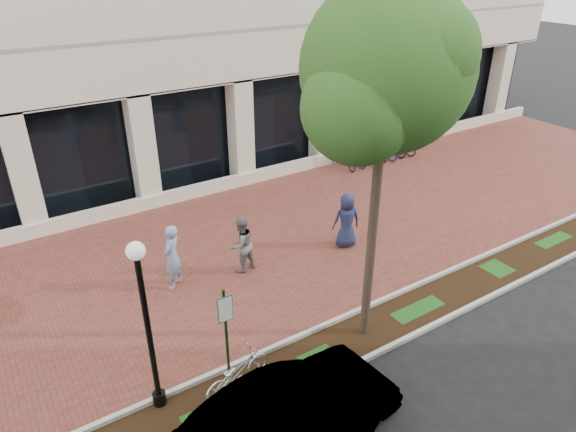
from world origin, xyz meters
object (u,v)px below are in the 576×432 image
pedestrian_mid (241,244)px  bollard (332,157)px  sedan_near_curb (288,420)px  parking_sign (226,327)px  locked_bicycle (237,372)px  pedestrian_right (346,220)px  bike_rack_cluster (374,150)px  lamppost (147,319)px  street_tree (387,78)px  pedestrian_left (172,257)px

pedestrian_mid → bollard: 8.76m
pedestrian_mid → sedan_near_curb: 6.39m
parking_sign → bollard: bearing=45.6°
locked_bicycle → pedestrian_right: size_ratio=0.95×
pedestrian_mid → bike_rack_cluster: size_ratio=0.43×
sedan_near_curb → bollard: bearing=-45.9°
lamppost → street_tree: street_tree is taller
pedestrian_right → bollard: bearing=-104.9°
pedestrian_left → pedestrian_mid: (2.01, -0.32, -0.08)m
pedestrian_right → pedestrian_left: bearing=9.7°
parking_sign → locked_bicycle: bearing=-56.7°
street_tree → pedestrian_left: (-3.33, 4.44, -5.39)m
pedestrian_right → lamppost: bearing=40.8°
locked_bicycle → pedestrian_right: pedestrian_right is taller
locked_bicycle → pedestrian_mid: pedestrian_mid is taller
street_tree → bollard: street_tree is taller
parking_sign → pedestrian_mid: (2.41, 3.92, -0.74)m
bike_rack_cluster → sedan_near_curb: sedan_near_curb is taller
street_tree → bike_rack_cluster: street_tree is taller
pedestrian_left → bollard: (9.18, 4.70, -0.47)m
lamppost → bollard: bearing=37.8°
lamppost → bike_rack_cluster: lamppost is taller
sedan_near_curb → pedestrian_left: bearing=-7.3°
locked_bicycle → pedestrian_left: pedestrian_left is taller
lamppost → bike_rack_cluster: (13.25, 8.32, -1.80)m
street_tree → sedan_near_curb: bearing=-151.9°
pedestrian_mid → sedan_near_curb: pedestrian_mid is taller
pedestrian_right → locked_bicycle: bearing=49.9°
pedestrian_right → bike_rack_cluster: size_ratio=0.44×
sedan_near_curb → locked_bicycle: bearing=-2.4°
pedestrian_left → bike_rack_cluster: size_ratio=0.47×
bollard → bike_rack_cluster: bearing=-7.4°
bollard → pedestrian_mid: bearing=-145.0°
lamppost → pedestrian_mid: size_ratio=2.25×
locked_bicycle → parking_sign: bearing=18.2°
pedestrian_mid → bike_rack_cluster: bearing=-165.9°
bollard → pedestrian_right: bearing=-123.3°
lamppost → bike_rack_cluster: 15.75m
lamppost → pedestrian_right: (7.44, 3.06, -1.36)m
street_tree → pedestrian_mid: size_ratio=4.66×
street_tree → parking_sign: bearing=176.9°
pedestrian_left → pedestrian_mid: bearing=129.6°
street_tree → bollard: 12.33m
lamppost → locked_bicycle: lamppost is taller
parking_sign → lamppost: lamppost is taller
pedestrian_mid → pedestrian_right: 3.56m
locked_bicycle → lamppost: bearing=59.9°
parking_sign → pedestrian_mid: 4.66m
pedestrian_right → sedan_near_curb: 7.92m
parking_sign → pedestrian_right: bearing=32.4°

